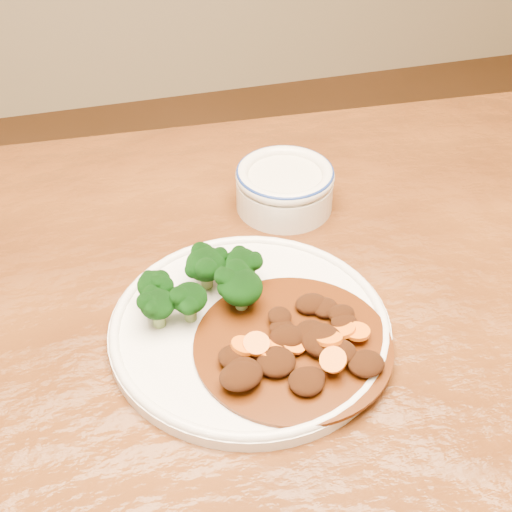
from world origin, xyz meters
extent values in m
cube|color=#603111|center=(0.00, 0.00, 0.73)|extent=(1.55, 0.98, 0.04)
cylinder|color=white|center=(-0.03, -0.01, 0.76)|extent=(0.31, 0.31, 0.01)
torus|color=white|center=(-0.03, -0.01, 0.76)|extent=(0.30, 0.30, 0.01)
cylinder|color=olive|center=(-0.13, 0.05, 0.77)|extent=(0.01, 0.01, 0.02)
ellipsoid|color=black|center=(-0.13, 0.05, 0.79)|extent=(0.04, 0.04, 0.03)
cylinder|color=olive|center=(-0.06, 0.06, 0.77)|extent=(0.01, 0.01, 0.02)
ellipsoid|color=black|center=(-0.06, 0.06, 0.80)|extent=(0.05, 0.05, 0.04)
cylinder|color=olive|center=(-0.09, 0.02, 0.77)|extent=(0.01, 0.01, 0.02)
ellipsoid|color=black|center=(-0.09, 0.02, 0.79)|extent=(0.04, 0.04, 0.03)
cylinder|color=olive|center=(-0.02, 0.06, 0.77)|extent=(0.01, 0.01, 0.02)
ellipsoid|color=black|center=(-0.02, 0.06, 0.79)|extent=(0.04, 0.04, 0.03)
cylinder|color=olive|center=(-0.13, 0.01, 0.77)|extent=(0.01, 0.01, 0.02)
ellipsoid|color=black|center=(-0.13, 0.01, 0.79)|extent=(0.04, 0.04, 0.03)
cylinder|color=olive|center=(-0.04, 0.01, 0.77)|extent=(0.01, 0.01, 0.02)
ellipsoid|color=black|center=(-0.04, 0.01, 0.80)|extent=(0.05, 0.05, 0.04)
cylinder|color=#491E07|center=(0.00, -0.05, 0.77)|extent=(0.21, 0.21, 0.00)
ellipsoid|color=black|center=(0.00, -0.04, 0.77)|extent=(0.03, 0.03, 0.01)
ellipsoid|color=black|center=(0.00, -0.05, 0.78)|extent=(0.04, 0.03, 0.02)
ellipsoid|color=black|center=(0.02, -0.05, 0.78)|extent=(0.03, 0.03, 0.02)
ellipsoid|color=black|center=(0.00, -0.05, 0.77)|extent=(0.03, 0.03, 0.01)
ellipsoid|color=black|center=(-0.02, -0.08, 0.78)|extent=(0.04, 0.04, 0.02)
ellipsoid|color=black|center=(-0.06, -0.06, 0.78)|extent=(0.03, 0.03, 0.01)
ellipsoid|color=black|center=(0.03, -0.07, 0.78)|extent=(0.04, 0.05, 0.02)
ellipsoid|color=black|center=(0.06, -0.04, 0.78)|extent=(0.03, 0.03, 0.01)
ellipsoid|color=black|center=(-0.06, -0.09, 0.78)|extent=(0.04, 0.04, 0.02)
ellipsoid|color=black|center=(0.04, -0.01, 0.77)|extent=(0.04, 0.03, 0.02)
ellipsoid|color=black|center=(0.06, -0.03, 0.78)|extent=(0.03, 0.02, 0.01)
ellipsoid|color=black|center=(-0.06, -0.09, 0.78)|extent=(0.04, 0.03, 0.02)
ellipsoid|color=black|center=(0.04, -0.09, 0.78)|extent=(0.03, 0.03, 0.02)
ellipsoid|color=black|center=(0.03, -0.07, 0.78)|extent=(0.03, 0.03, 0.01)
ellipsoid|color=black|center=(0.00, -0.02, 0.78)|extent=(0.03, 0.03, 0.01)
ellipsoid|color=black|center=(0.05, -0.02, 0.77)|extent=(0.03, 0.03, 0.01)
ellipsoid|color=black|center=(0.00, -0.11, 0.78)|extent=(0.03, 0.03, 0.01)
ellipsoid|color=black|center=(0.06, -0.11, 0.78)|extent=(0.04, 0.03, 0.02)
ellipsoid|color=black|center=(0.00, -0.11, 0.78)|extent=(0.04, 0.04, 0.02)
cylinder|color=#DB5C0B|center=(0.07, -0.06, 0.78)|extent=(0.03, 0.03, 0.01)
cylinder|color=#DB5C0B|center=(0.04, -0.07, 0.79)|extent=(0.03, 0.03, 0.02)
cylinder|color=#DB5C0B|center=(-0.03, -0.07, 0.78)|extent=(0.03, 0.04, 0.01)
cylinder|color=#DB5C0B|center=(0.06, -0.06, 0.78)|extent=(0.03, 0.03, 0.02)
cylinder|color=#DB5C0B|center=(-0.05, -0.06, 0.78)|extent=(0.03, 0.03, 0.01)
cylinder|color=#DB5C0B|center=(-0.04, -0.06, 0.79)|extent=(0.04, 0.04, 0.01)
cylinder|color=#DB5C0B|center=(0.00, -0.06, 0.78)|extent=(0.04, 0.03, 0.01)
cylinder|color=#DB5C0B|center=(0.03, -0.10, 0.79)|extent=(0.03, 0.03, 0.02)
cylinder|color=beige|center=(0.07, 0.21, 0.77)|extent=(0.13, 0.13, 0.04)
cylinder|color=silver|center=(0.07, 0.21, 0.80)|extent=(0.10, 0.10, 0.01)
torus|color=beige|center=(0.07, 0.21, 0.80)|extent=(0.13, 0.13, 0.02)
torus|color=navy|center=(0.07, 0.21, 0.80)|extent=(0.13, 0.13, 0.01)
camera|label=1|loc=(-0.17, -0.54, 1.32)|focal=50.00mm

